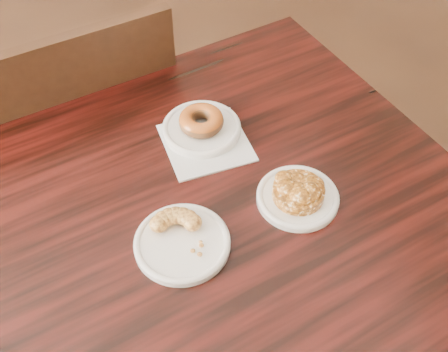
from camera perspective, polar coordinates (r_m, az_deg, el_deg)
name	(u,v)px	position (r m, az deg, el deg)	size (l,w,h in m)	color
floor	(161,331)	(1.75, -6.40, -15.36)	(5.00, 5.00, 0.00)	black
cafe_table	(227,303)	(1.36, 0.30, -12.79)	(0.90, 0.90, 0.75)	black
chair_far	(75,132)	(1.66, -14.90, 4.38)	(0.50, 0.50, 0.90)	black
napkin	(206,143)	(1.15, -1.82, 3.40)	(0.16, 0.16, 0.00)	white
plate_donut	(202,129)	(1.16, -2.30, 4.83)	(0.16, 0.16, 0.01)	white
plate_cruller	(182,243)	(0.98, -4.27, -6.85)	(0.17, 0.17, 0.01)	white
plate_fritter	(298,198)	(1.05, 7.48, -2.21)	(0.15, 0.15, 0.01)	white
glazed_donut	(201,121)	(1.15, -2.33, 5.63)	(0.09, 0.09, 0.03)	#9C4316
apple_fritter	(299,190)	(1.04, 7.60, -1.45)	(0.14, 0.14, 0.03)	#422007
cruller_fragment	(181,236)	(0.97, -4.34, -6.14)	(0.11, 0.11, 0.03)	brown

